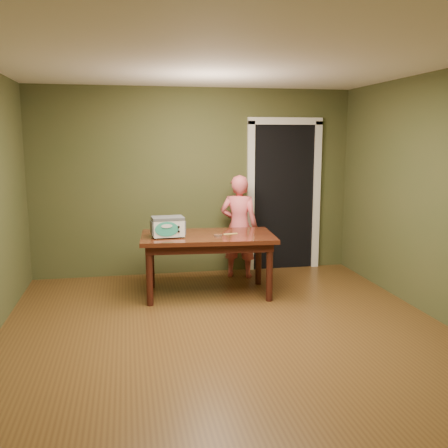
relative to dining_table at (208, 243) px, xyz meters
name	(u,v)px	position (x,y,z in m)	size (l,w,h in m)	color
floor	(231,339)	(0.00, -1.43, -0.65)	(5.00, 5.00, 0.00)	brown
room_shell	(232,160)	(0.00, -1.43, 1.06)	(4.52, 5.02, 2.61)	#454625
doorway	(278,195)	(1.30, 1.35, 0.41)	(1.10, 0.66, 2.25)	black
dining_table	(208,243)	(0.00, 0.00, 0.00)	(1.66, 1.02, 0.75)	#34130B
toy_oven	(168,226)	(-0.49, -0.06, 0.23)	(0.41, 0.29, 0.24)	#4C4F54
baking_pan	(218,235)	(0.11, -0.12, 0.11)	(0.10, 0.10, 0.02)	silver
spatula	(231,234)	(0.28, -0.02, 0.10)	(0.18, 0.03, 0.01)	#D3BA5C
child	(239,226)	(0.55, 0.72, 0.06)	(0.52, 0.34, 1.42)	#E45E67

